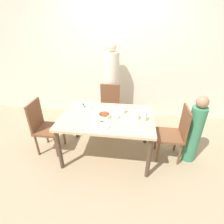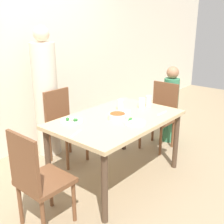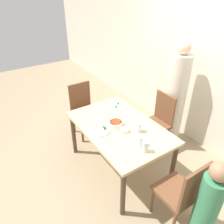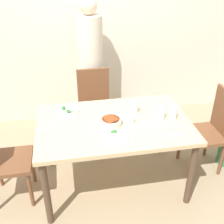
{
  "view_description": "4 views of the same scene",
  "coord_description": "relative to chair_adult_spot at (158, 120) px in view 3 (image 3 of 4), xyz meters",
  "views": [
    {
      "loc": [
        0.37,
        -2.23,
        2.07
      ],
      "look_at": [
        0.07,
        0.08,
        0.77
      ],
      "focal_mm": 28.0,
      "sensor_mm": 36.0,
      "label": 1
    },
    {
      "loc": [
        -2.19,
        -1.79,
        1.74
      ],
      "look_at": [
        -0.03,
        0.04,
        0.79
      ],
      "focal_mm": 45.0,
      "sensor_mm": 36.0,
      "label": 2
    },
    {
      "loc": [
        1.89,
        -1.36,
        2.38
      ],
      "look_at": [
        -0.04,
        -0.09,
        0.96
      ],
      "focal_mm": 35.0,
      "sensor_mm": 36.0,
      "label": 3
    },
    {
      "loc": [
        -0.41,
        -2.14,
        2.11
      ],
      "look_at": [
        -0.0,
        0.07,
        0.8
      ],
      "focal_mm": 45.0,
      "sensor_mm": 36.0,
      "label": 4
    }
  ],
  "objects": [
    {
      "name": "glass_water_center",
      "position": [
        0.52,
        -0.81,
        0.31
      ],
      "size": [
        0.07,
        0.07,
        0.12
      ],
      "color": "silver",
      "rests_on": "dining_table"
    },
    {
      "name": "chair_empty_left",
      "position": [
        -0.97,
        -0.8,
        0.0
      ],
      "size": [
        0.4,
        0.4,
        0.91
      ],
      "rotation": [
        0.0,
        0.0,
        1.57
      ],
      "color": "brown",
      "rests_on": "ground_plane"
    },
    {
      "name": "fork_steel",
      "position": [
        0.52,
        -1.1,
        0.25
      ],
      "size": [
        0.18,
        0.02,
        0.01
      ],
      "color": "silver",
      "rests_on": "dining_table"
    },
    {
      "name": "chair_adult_spot",
      "position": [
        0.0,
        0.0,
        0.0
      ],
      "size": [
        0.4,
        0.4,
        0.91
      ],
      "color": "brown",
      "rests_on": "ground_plane"
    },
    {
      "name": "ground_plane",
      "position": [
        0.08,
        -0.79,
        -0.48
      ],
      "size": [
        10.0,
        10.0,
        0.0
      ],
      "primitive_type": "plane",
      "color": "#998466"
    },
    {
      "name": "glass_water_short",
      "position": [
        0.63,
        -0.84,
        0.31
      ],
      "size": [
        0.07,
        0.07,
        0.13
      ],
      "color": "silver",
      "rests_on": "dining_table"
    },
    {
      "name": "glass_water_tall",
      "position": [
        0.31,
        -0.66,
        0.31
      ],
      "size": [
        0.07,
        0.07,
        0.12
      ],
      "color": "silver",
      "rests_on": "dining_table"
    },
    {
      "name": "wall_back",
      "position": [
        0.08,
        0.67,
        0.87
      ],
      "size": [
        10.0,
        0.06,
        2.7
      ],
      "color": "beige",
      "rests_on": "ground_plane"
    },
    {
      "name": "person_child",
      "position": [
        1.4,
        -0.72,
        0.04
      ],
      "size": [
        0.22,
        0.22,
        1.11
      ],
      "color": "#387F56",
      "rests_on": "ground_plane"
    },
    {
      "name": "person_adult",
      "position": [
        0.0,
        0.32,
        0.29
      ],
      "size": [
        0.31,
        0.31,
        1.66
      ],
      "color": "beige",
      "rests_on": "ground_plane"
    },
    {
      "name": "plate_rice_child",
      "position": [
        -0.32,
        -0.53,
        0.26
      ],
      "size": [
        0.23,
        0.23,
        0.06
      ],
      "color": "white",
      "rests_on": "dining_table"
    },
    {
      "name": "plate_rice_adult",
      "position": [
        0.05,
        -1.05,
        0.26
      ],
      "size": [
        0.22,
        0.22,
        0.06
      ],
      "color": "white",
      "rests_on": "dining_table"
    },
    {
      "name": "bowl_curry",
      "position": [
        0.05,
        -0.83,
        0.28
      ],
      "size": [
        0.19,
        0.19,
        0.06
      ],
      "color": "silver",
      "rests_on": "dining_table"
    },
    {
      "name": "bowl_rice_small",
      "position": [
        0.21,
        -0.81,
        0.27
      ],
      "size": [
        0.11,
        0.11,
        0.05
      ],
      "color": "white",
      "rests_on": "dining_table"
    },
    {
      "name": "chair_child_spot",
      "position": [
        1.12,
        -0.72,
        0.0
      ],
      "size": [
        0.4,
        0.4,
        0.91
      ],
      "rotation": [
        0.0,
        0.0,
        -1.57
      ],
      "color": "brown",
      "rests_on": "ground_plane"
    },
    {
      "name": "spoon_steel",
      "position": [
        -0.51,
        -0.79,
        0.25
      ],
      "size": [
        0.18,
        0.08,
        0.01
      ],
      "color": "silver",
      "rests_on": "dining_table"
    },
    {
      "name": "dining_table",
      "position": [
        0.08,
        -0.79,
        0.17
      ],
      "size": [
        1.4,
        0.91,
        0.73
      ],
      "color": "tan",
      "rests_on": "ground_plane"
    }
  ]
}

